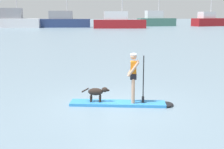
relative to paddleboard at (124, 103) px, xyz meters
name	(u,v)px	position (x,y,z in m)	size (l,w,h in m)	color
ground_plane	(118,105)	(-0.22, 0.06, -0.05)	(400.00, 400.00, 0.00)	gray
paddleboard	(124,103)	(0.00, 0.00, 0.00)	(3.68, 1.58, 0.10)	#338CD8
person_paddler	(134,74)	(0.32, -0.09, 1.06)	(0.66, 0.56, 1.75)	tan
dog	(97,92)	(-0.93, 0.25, 0.40)	(0.98, 0.37, 0.53)	#2D231E
moored_boat_starboard	(14,20)	(-10.32, 66.41, 1.68)	(11.68, 4.48, 12.29)	white
moored_boat_far_starboard	(64,21)	(1.32, 67.41, 1.47)	(12.77, 5.20, 10.76)	navy
moored_boat_outer	(119,22)	(13.36, 59.75, 1.41)	(12.22, 4.82, 9.64)	maroon
moored_boat_port	(156,20)	(26.26, 70.65, 1.54)	(10.39, 3.55, 12.85)	#3F7266
moored_boat_center	(208,21)	(40.28, 68.06, 1.44)	(9.90, 5.43, 12.75)	maroon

